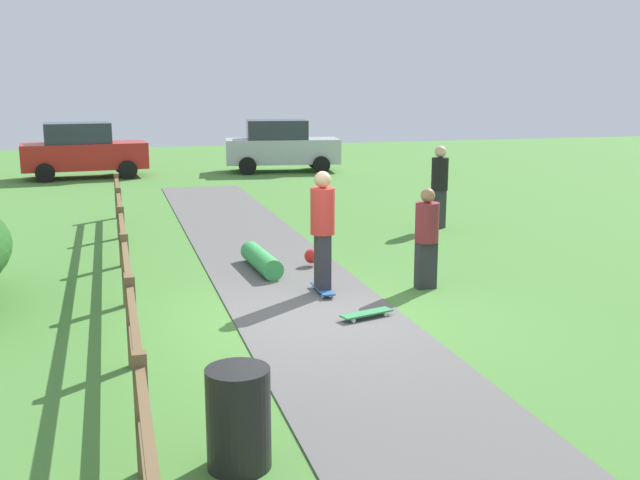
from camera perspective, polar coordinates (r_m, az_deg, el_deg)
ground_plane at (r=10.76m, az=-0.20°, el=-5.83°), size 60.00×60.00×0.00m
asphalt_path at (r=10.76m, az=-0.20°, el=-5.77°), size 2.40×28.00×0.02m
wooden_fence at (r=10.22m, az=-14.42°, el=-3.28°), size 0.12×18.12×1.10m
trash_bin at (r=6.65m, az=-6.22°, el=-13.33°), size 0.56×0.56×0.90m
skater_riding at (r=11.60m, az=0.20°, el=1.12°), size 0.39×0.80×1.93m
skater_fallen at (r=13.30m, az=-4.20°, el=-1.51°), size 1.30×1.65×0.36m
skateboard_loose at (r=10.62m, az=3.57°, el=-5.59°), size 0.82×0.42×0.08m
bystander_black at (r=17.23m, az=9.09°, el=4.32°), size 0.53×0.53×1.88m
bystander_maroon at (r=12.12m, az=8.12°, el=0.45°), size 0.39×0.39×1.64m
parked_car_silver at (r=28.27m, az=-2.99°, el=7.17°), size 4.39×2.44×1.92m
parked_car_red at (r=27.57m, az=-17.60°, el=6.52°), size 4.33×2.27×1.92m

